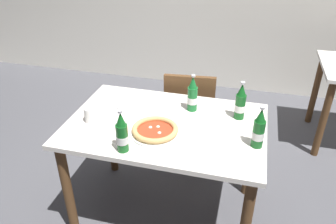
{
  "coord_description": "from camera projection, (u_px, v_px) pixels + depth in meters",
  "views": [
    {
      "loc": [
        0.45,
        -1.66,
        1.84
      ],
      "look_at": [
        0.0,
        0.05,
        0.8
      ],
      "focal_mm": 35.62,
      "sensor_mm": 36.0,
      "label": 1
    }
  ],
  "objects": [
    {
      "name": "ground_plane",
      "position": [
        166.0,
        210.0,
        2.41
      ],
      "size": [
        8.0,
        8.0,
        0.0
      ],
      "primitive_type": "plane",
      "color": "#4C4C51"
    },
    {
      "name": "dining_table_main",
      "position": [
        166.0,
        138.0,
        2.09
      ],
      "size": [
        1.2,
        0.8,
        0.75
      ],
      "color": "silver",
      "rests_on": "ground_plane"
    },
    {
      "name": "chair_behind_table",
      "position": [
        190.0,
        113.0,
        2.67
      ],
      "size": [
        0.44,
        0.44,
        0.85
      ],
      "rotation": [
        0.0,
        0.0,
        3.24
      ],
      "color": "brown",
      "rests_on": "ground_plane"
    },
    {
      "name": "pizza_margherita_near",
      "position": [
        155.0,
        130.0,
        1.93
      ],
      "size": [
        0.29,
        0.29,
        0.04
      ],
      "color": "white",
      "rests_on": "dining_table_main"
    },
    {
      "name": "beer_bottle_left",
      "position": [
        240.0,
        103.0,
        2.04
      ],
      "size": [
        0.07,
        0.07,
        0.25
      ],
      "color": "#14591E",
      "rests_on": "dining_table_main"
    },
    {
      "name": "beer_bottle_center",
      "position": [
        192.0,
        96.0,
        2.12
      ],
      "size": [
        0.07,
        0.07,
        0.25
      ],
      "color": "#196B2D",
      "rests_on": "dining_table_main"
    },
    {
      "name": "beer_bottle_right",
      "position": [
        259.0,
        130.0,
        1.78
      ],
      "size": [
        0.07,
        0.07,
        0.25
      ],
      "color": "#14591E",
      "rests_on": "dining_table_main"
    },
    {
      "name": "beer_bottle_extra",
      "position": [
        122.0,
        134.0,
        1.75
      ],
      "size": [
        0.07,
        0.07,
        0.25
      ],
      "color": "#14591E",
      "rests_on": "dining_table_main"
    },
    {
      "name": "napkin_with_cutlery",
      "position": [
        118.0,
        101.0,
        2.27
      ],
      "size": [
        0.18,
        0.19,
        0.01
      ],
      "color": "white",
      "rests_on": "dining_table_main"
    },
    {
      "name": "paper_cup",
      "position": [
        90.0,
        115.0,
        2.03
      ],
      "size": [
        0.07,
        0.07,
        0.09
      ],
      "primitive_type": "cylinder",
      "color": "white",
      "rests_on": "dining_table_main"
    }
  ]
}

